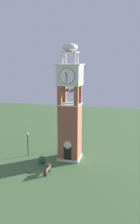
{
  "coord_description": "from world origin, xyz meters",
  "views": [
    {
      "loc": [
        8.33,
        -32.87,
        14.32
      ],
      "look_at": [
        0.0,
        0.0,
        6.95
      ],
      "focal_mm": 39.44,
      "sensor_mm": 36.0,
      "label": 1
    }
  ],
  "objects_px": {
    "clock_tower": "(70,112)",
    "lamp_post": "(28,140)",
    "trash_bin": "(48,167)",
    "park_bench": "(47,170)"
  },
  "relations": [
    {
      "from": "park_bench",
      "to": "trash_bin",
      "type": "relative_size",
      "value": 2.02
    },
    {
      "from": "lamp_post",
      "to": "park_bench",
      "type": "bearing_deg",
      "value": -46.09
    },
    {
      "from": "clock_tower",
      "to": "lamp_post",
      "type": "xyz_separation_m",
      "value": [
        -6.39,
        -0.54,
        -4.48
      ]
    },
    {
      "from": "trash_bin",
      "to": "park_bench",
      "type": "bearing_deg",
      "value": -76.45
    },
    {
      "from": "clock_tower",
      "to": "trash_bin",
      "type": "relative_size",
      "value": 20.73
    },
    {
      "from": "park_bench",
      "to": "trash_bin",
      "type": "height_order",
      "value": "park_bench"
    },
    {
      "from": "lamp_post",
      "to": "trash_bin",
      "type": "bearing_deg",
      "value": -40.23
    },
    {
      "from": "clock_tower",
      "to": "lamp_post",
      "type": "height_order",
      "value": "clock_tower"
    },
    {
      "from": "clock_tower",
      "to": "park_bench",
      "type": "bearing_deg",
      "value": -105.45
    },
    {
      "from": "park_bench",
      "to": "lamp_post",
      "type": "relative_size",
      "value": 0.46
    }
  ]
}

